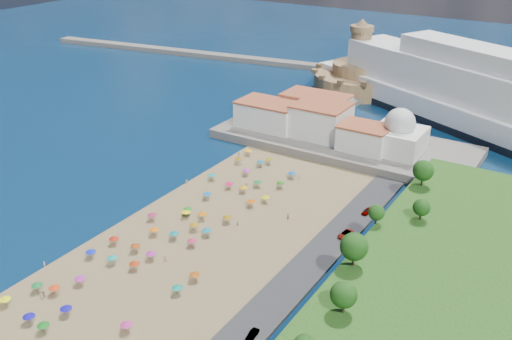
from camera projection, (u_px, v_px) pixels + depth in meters
The scene contains 12 objects.
ground at pixel (192, 228), 148.82m from camera, with size 700.00×700.00×0.00m, color #071938.
terrace at pixel (343, 142), 199.56m from camera, with size 90.00×36.00×3.00m, color #59544C.
jetty at pixel (329, 106), 237.23m from camera, with size 18.00×70.00×2.40m, color #59544C.
breakwater at pixel (205, 55), 319.07m from camera, with size 200.00×7.00×2.60m, color #59544C.
waterfront_buildings at pixel (311, 118), 203.67m from camera, with size 57.00×29.00×11.00m.
domed_building at pixel (399, 135), 185.25m from camera, with size 16.00×16.00×15.00m.
fortress at pixel (358, 76), 258.02m from camera, with size 40.00×40.00×32.40m.
cruise_ship at pixel (491, 105), 207.00m from camera, with size 165.16×98.38×37.51m.
beach_parasols at pixel (160, 238), 140.21m from camera, with size 31.82×116.37×2.20m.
beachgoers at pixel (193, 223), 149.03m from camera, with size 37.85×100.52×1.86m.
parked_cars at pixel (314, 268), 130.18m from camera, with size 2.97×73.18×1.42m.
hillside_trees at pixel (354, 263), 116.38m from camera, with size 12.74×106.57×7.80m.
Camera 1 is at (82.49, -100.29, 76.13)m, focal length 40.00 mm.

